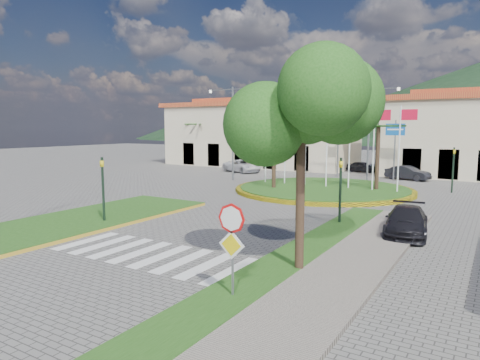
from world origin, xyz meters
The scene contains 22 objects.
ground centered at (0.00, 0.00, 0.00)m, with size 160.00×160.00×0.00m, color slate.
sidewalk_right centered at (6.00, 2.00, 0.07)m, with size 4.00×28.00×0.15m, color gray.
verge_right centered at (4.80, 2.00, 0.09)m, with size 1.60×28.00×0.18m, color #224E16.
median_left centered at (-6.50, 6.00, 0.09)m, with size 5.00×14.00×0.18m, color #224E16.
crosswalk centered at (0.00, 4.00, 0.01)m, with size 8.00×3.00×0.01m, color silver.
roundabout_island centered at (0.00, 22.00, 0.18)m, with size 12.70×12.70×6.00m.
stop_sign centered at (4.90, 1.96, 1.79)m, with size 0.80×0.11×2.65m.
deciduous_tree centered at (5.50, 5.00, 5.18)m, with size 3.60×3.60×6.80m.
traffic_light_left centered at (-5.20, 6.50, 1.94)m, with size 0.15×0.18×3.20m.
traffic_light_right centered at (4.50, 12.00, 1.94)m, with size 0.15×0.18×3.20m.
traffic_light_far centered at (8.00, 26.00, 1.94)m, with size 0.18×0.15×3.20m.
direction_sign_west centered at (-2.00, 30.97, 3.53)m, with size 1.60×0.14×5.20m.
direction_sign_east centered at (3.00, 30.97, 3.53)m, with size 1.60×0.14×5.20m.
street_lamp_centre centered at (1.00, 30.00, 4.50)m, with size 4.80×0.16×8.00m.
street_lamp_west centered at (-9.00, 24.00, 4.50)m, with size 4.80×0.16×8.00m.
building_left centered at (-14.00, 38.00, 3.90)m, with size 23.32×9.54×8.05m.
hill_far_west centered at (-55.00, 140.00, 11.00)m, with size 140.00×140.00×22.00m, color black.
hill_near_back centered at (-10.00, 130.00, 8.00)m, with size 110.00×110.00×16.00m, color black.
white_van centered at (-11.78, 30.14, 0.64)m, with size 2.11×4.58×1.27m, color silver.
car_dark_a centered at (-1.28, 36.74, 0.54)m, with size 1.28×3.19×1.09m, color black.
car_dark_b centered at (3.95, 32.20, 0.62)m, with size 1.31×3.75×1.24m, color black.
car_side_right centered at (7.50, 11.81, 0.60)m, with size 1.68×4.14×1.20m, color black.
Camera 1 is at (10.73, -7.21, 4.60)m, focal length 32.00 mm.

